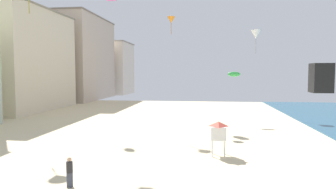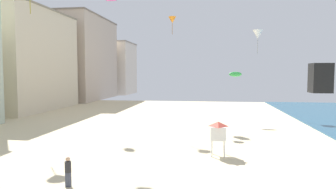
{
  "view_description": "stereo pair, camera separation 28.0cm",
  "coord_description": "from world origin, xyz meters",
  "px_view_note": "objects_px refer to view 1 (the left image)",
  "views": [
    {
      "loc": [
        6.74,
        -5.82,
        6.11
      ],
      "look_at": [
        3.56,
        18.92,
        4.36
      ],
      "focal_mm": 32.33,
      "sensor_mm": 36.0,
      "label": 1
    },
    {
      "loc": [
        7.02,
        -5.79,
        6.11
      ],
      "look_at": [
        3.56,
        18.92,
        4.36
      ],
      "focal_mm": 32.33,
      "sensor_mm": 36.0,
      "label": 2
    }
  ],
  "objects_px": {
    "lifeguard_stand": "(218,131)",
    "kite_white_delta": "(256,34)",
    "kite_green_parafoil": "(234,74)",
    "kite_flyer": "(70,170)",
    "kite_orange_delta": "(171,20)",
    "kite_black_box": "(321,78)"
  },
  "relations": [
    {
      "from": "lifeguard_stand",
      "to": "kite_flyer",
      "type": "bearing_deg",
      "value": -145.61
    },
    {
      "from": "lifeguard_stand",
      "to": "kite_green_parafoil",
      "type": "xyz_separation_m",
      "value": [
        2.44,
        15.58,
        4.16
      ]
    },
    {
      "from": "kite_flyer",
      "to": "lifeguard_stand",
      "type": "relative_size",
      "value": 0.64
    },
    {
      "from": "kite_flyer",
      "to": "kite_green_parafoil",
      "type": "xyz_separation_m",
      "value": [
        10.57,
        22.99,
        5.08
      ]
    },
    {
      "from": "kite_white_delta",
      "to": "kite_black_box",
      "type": "relative_size",
      "value": 1.98
    },
    {
      "from": "lifeguard_stand",
      "to": "kite_green_parafoil",
      "type": "bearing_deg",
      "value": 73.19
    },
    {
      "from": "lifeguard_stand",
      "to": "kite_black_box",
      "type": "height_order",
      "value": "kite_black_box"
    },
    {
      "from": "kite_white_delta",
      "to": "kite_orange_delta",
      "type": "height_order",
      "value": "kite_orange_delta"
    },
    {
      "from": "kite_flyer",
      "to": "kite_white_delta",
      "type": "height_order",
      "value": "kite_white_delta"
    },
    {
      "from": "kite_flyer",
      "to": "kite_white_delta",
      "type": "relative_size",
      "value": 0.48
    },
    {
      "from": "kite_white_delta",
      "to": "kite_black_box",
      "type": "height_order",
      "value": "kite_white_delta"
    },
    {
      "from": "lifeguard_stand",
      "to": "kite_white_delta",
      "type": "relative_size",
      "value": 0.75
    },
    {
      "from": "kite_green_parafoil",
      "to": "kite_orange_delta",
      "type": "relative_size",
      "value": 0.73
    },
    {
      "from": "kite_flyer",
      "to": "lifeguard_stand",
      "type": "distance_m",
      "value": 11.04
    },
    {
      "from": "lifeguard_stand",
      "to": "kite_white_delta",
      "type": "distance_m",
      "value": 25.41
    },
    {
      "from": "lifeguard_stand",
      "to": "kite_green_parafoil",
      "type": "distance_m",
      "value": 16.31
    },
    {
      "from": "kite_green_parafoil",
      "to": "kite_black_box",
      "type": "bearing_deg",
      "value": -80.42
    },
    {
      "from": "lifeguard_stand",
      "to": "kite_white_delta",
      "type": "height_order",
      "value": "kite_white_delta"
    },
    {
      "from": "kite_white_delta",
      "to": "lifeguard_stand",
      "type": "bearing_deg",
      "value": -104.97
    },
    {
      "from": "kite_green_parafoil",
      "to": "kite_black_box",
      "type": "xyz_separation_m",
      "value": [
        3.28,
        -19.43,
        -0.16
      ]
    },
    {
      "from": "kite_green_parafoil",
      "to": "kite_black_box",
      "type": "distance_m",
      "value": 19.7
    },
    {
      "from": "kite_green_parafoil",
      "to": "kite_orange_delta",
      "type": "xyz_separation_m",
      "value": [
        -7.63,
        -1.56,
        6.49
      ]
    }
  ]
}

